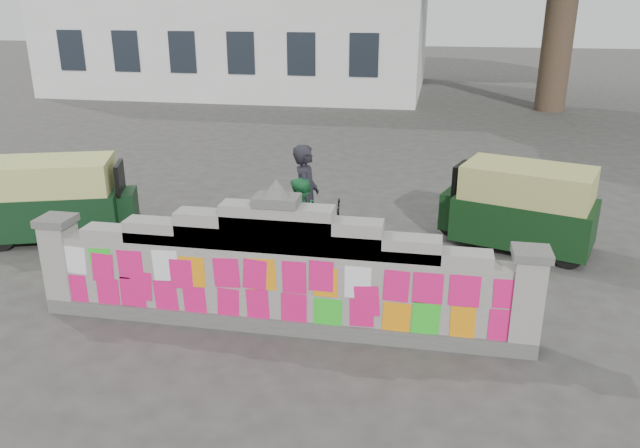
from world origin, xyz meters
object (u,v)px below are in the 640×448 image
object	(u,v)px
cyclist_bike	(306,233)
rickshaw_right	(521,206)
pedestrian	(300,224)
cyclist_rider	(306,213)
rickshaw_left	(58,198)

from	to	relation	value
cyclist_bike	rickshaw_right	size ratio (longest dim) A/B	0.71
cyclist_bike	pedestrian	world-z (taller)	pedestrian
pedestrian	rickshaw_right	distance (m)	3.80
cyclist_rider	rickshaw_left	world-z (taller)	cyclist_rider
rickshaw_left	cyclist_bike	bearing A→B (deg)	-22.63
pedestrian	rickshaw_left	distance (m)	4.48
rickshaw_left	pedestrian	bearing A→B (deg)	-25.29
pedestrian	rickshaw_right	size ratio (longest dim) A/B	0.55
cyclist_bike	rickshaw_left	xyz separation A→B (m)	(-4.51, 0.29, 0.24)
rickshaw_left	rickshaw_right	distance (m)	8.00
rickshaw_right	pedestrian	bearing A→B (deg)	42.13
pedestrian	cyclist_bike	bearing A→B (deg)	168.12
rickshaw_left	rickshaw_right	xyz separation A→B (m)	(7.93, 1.02, 0.01)
rickshaw_right	cyclist_bike	bearing A→B (deg)	39.59
cyclist_bike	rickshaw_right	world-z (taller)	rickshaw_right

